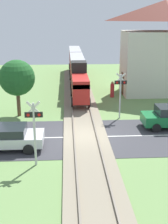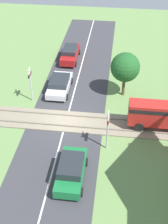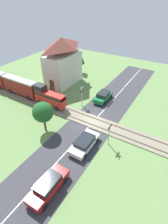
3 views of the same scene
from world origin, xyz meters
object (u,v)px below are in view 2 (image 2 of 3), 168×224
at_px(car_behind_queue, 70,53).
at_px(crossing_signal_east_approach, 108,126).
at_px(car_near_crossing, 60,84).
at_px(crossing_signal_west_approach, 30,80).
at_px(car_far_side, 71,170).

relative_size(car_behind_queue, crossing_signal_east_approach, 1.31).
bearing_deg(car_near_crossing, crossing_signal_west_approach, -48.05).
relative_size(car_near_crossing, crossing_signal_west_approach, 1.30).
bearing_deg(car_near_crossing, car_behind_queue, 180.00).
height_order(car_near_crossing, car_far_side, car_far_side).
xyz_separation_m(car_near_crossing, car_far_side, (10.92, 2.88, 0.08)).
height_order(car_behind_queue, crossing_signal_east_approach, crossing_signal_east_approach).
height_order(car_far_side, crossing_signal_west_approach, crossing_signal_west_approach).
height_order(car_near_crossing, crossing_signal_west_approach, crossing_signal_west_approach).
bearing_deg(crossing_signal_west_approach, car_far_side, 29.73).
relative_size(car_far_side, crossing_signal_west_approach, 1.20).
relative_size(car_behind_queue, crossing_signal_west_approach, 1.31).
xyz_separation_m(car_near_crossing, crossing_signal_east_approach, (7.60, 5.10, 1.48)).
height_order(car_near_crossing, crossing_signal_east_approach, crossing_signal_east_approach).
bearing_deg(car_behind_queue, crossing_signal_east_approach, 19.83).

